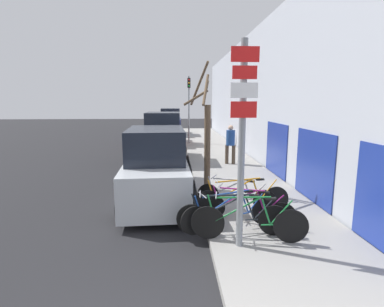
# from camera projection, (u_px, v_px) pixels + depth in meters

# --- Properties ---
(ground_plane) EXTENTS (80.00, 80.00, 0.00)m
(ground_plane) POSITION_uv_depth(u_px,v_px,m) (168.00, 168.00, 13.48)
(ground_plane) COLOR black
(sidewalk_curb) EXTENTS (3.20, 32.00, 0.15)m
(sidewalk_curb) POSITION_uv_depth(u_px,v_px,m) (217.00, 155.00, 16.37)
(sidewalk_curb) COLOR gray
(sidewalk_curb) RESTS_ON ground
(building_facade) EXTENTS (0.23, 32.00, 6.50)m
(building_facade) POSITION_uv_depth(u_px,v_px,m) (251.00, 97.00, 15.85)
(building_facade) COLOR #B2B7C1
(building_facade) RESTS_ON ground
(signpost) EXTENTS (0.51, 0.15, 3.92)m
(signpost) POSITION_uv_depth(u_px,v_px,m) (242.00, 139.00, 5.58)
(signpost) COLOR gray
(signpost) RESTS_ON sidewalk_curb
(bicycle_0) EXTENTS (2.34, 0.55, 0.96)m
(bicycle_0) POSITION_uv_depth(u_px,v_px,m) (249.00, 222.00, 6.07)
(bicycle_0) COLOR black
(bicycle_0) RESTS_ON sidewalk_curb
(bicycle_1) EXTENTS (2.40, 0.44, 0.92)m
(bicycle_1) POSITION_uv_depth(u_px,v_px,m) (233.00, 217.00, 6.35)
(bicycle_1) COLOR black
(bicycle_1) RESTS_ON sidewalk_curb
(bicycle_2) EXTENTS (2.26, 0.75, 0.88)m
(bicycle_2) POSITION_uv_depth(u_px,v_px,m) (231.00, 213.00, 6.63)
(bicycle_2) COLOR black
(bicycle_2) RESTS_ON sidewalk_curb
(bicycle_3) EXTENTS (2.03, 1.03, 0.84)m
(bicycle_3) POSITION_uv_depth(u_px,v_px,m) (246.00, 208.00, 6.97)
(bicycle_3) COLOR black
(bicycle_3) RESTS_ON sidewalk_curb
(bicycle_4) EXTENTS (2.44, 0.47, 0.96)m
(bicycle_4) POSITION_uv_depth(u_px,v_px,m) (243.00, 200.00, 7.44)
(bicycle_4) COLOR black
(bicycle_4) RESTS_ON sidewalk_curb
(bicycle_5) EXTENTS (1.95, 0.94, 0.84)m
(bicycle_5) POSITION_uv_depth(u_px,v_px,m) (236.00, 196.00, 7.88)
(bicycle_5) COLOR black
(bicycle_5) RESTS_ON sidewalk_curb
(parked_car_0) EXTENTS (2.10, 4.81, 2.20)m
(parked_car_0) POSITION_uv_depth(u_px,v_px,m) (157.00, 168.00, 8.95)
(parked_car_0) COLOR #B2B7BC
(parked_car_0) RESTS_ON ground
(parked_car_1) EXTENTS (2.02, 4.14, 2.47)m
(parked_car_1) POSITION_uv_depth(u_px,v_px,m) (164.00, 140.00, 14.54)
(parked_car_1) COLOR black
(parked_car_1) RESTS_ON ground
(parked_car_2) EXTENTS (1.99, 4.48, 2.24)m
(parked_car_2) POSITION_uv_depth(u_px,v_px,m) (168.00, 131.00, 20.20)
(parked_car_2) COLOR maroon
(parked_car_2) RESTS_ON ground
(parked_car_3) EXTENTS (1.96, 4.65, 2.41)m
(parked_car_3) POSITION_uv_depth(u_px,v_px,m) (171.00, 124.00, 25.90)
(parked_car_3) COLOR navy
(parked_car_3) RESTS_ON ground
(pedestrian_near) EXTENTS (0.46, 0.40, 1.78)m
(pedestrian_near) POSITION_uv_depth(u_px,v_px,m) (230.00, 142.00, 13.57)
(pedestrian_near) COLOR #4C3D2D
(pedestrian_near) RESTS_ON sidewalk_curb
(street_tree) EXTENTS (0.83, 1.80, 4.00)m
(street_tree) POSITION_uv_depth(u_px,v_px,m) (206.00, 137.00, 9.16)
(street_tree) COLOR brown
(street_tree) RESTS_ON sidewalk_curb
(traffic_light) EXTENTS (0.20, 0.30, 4.50)m
(traffic_light) POSITION_uv_depth(u_px,v_px,m) (189.00, 101.00, 20.16)
(traffic_light) COLOR gray
(traffic_light) RESTS_ON sidewalk_curb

